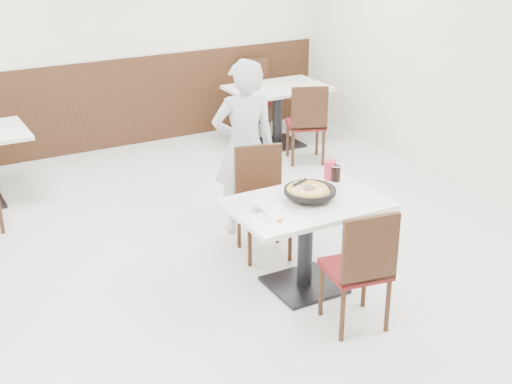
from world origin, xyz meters
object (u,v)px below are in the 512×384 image
chair_near (356,266)px  bg_chair_right_far (254,97)px  bg_table_right (277,116)px  bg_chair_right_near (306,122)px  pizza_pan (310,194)px  main_table (305,245)px  side_plate (271,216)px  cola_glass (336,174)px  chair_far (264,204)px  pizza (307,192)px  red_cup (330,170)px  diner_person (244,148)px

chair_near → bg_chair_right_far: bearing=79.6°
bg_table_right → bg_chair_right_near: bearing=-91.2°
bg_table_right → bg_chair_right_far: bg_chair_right_far is taller
chair_near → pizza_pan: size_ratio=2.90×
main_table → bg_table_right: (1.62, 3.18, 0.00)m
side_plate → cola_glass: size_ratio=1.43×
bg_table_right → chair_far: bearing=-122.7°
main_table → cola_glass: bearing=29.3°
pizza → chair_near: bearing=-90.4°
main_table → red_cup: 0.70m
main_table → bg_table_right: 3.57m
side_plate → diner_person: size_ratio=0.11×
chair_far → red_cup: (0.43, -0.35, 0.35)m
pizza → bg_table_right: size_ratio=0.29×
cola_glass → diner_person: (-0.36, 0.94, 0.00)m
chair_far → side_plate: size_ratio=5.10×
red_cup → pizza: bearing=-146.0°
diner_person → pizza_pan: bearing=98.9°
bg_table_right → bg_chair_right_far: bearing=91.3°
chair_near → pizza: bearing=98.9°
pizza_pan → bg_table_right: 3.54m
chair_near → side_plate: size_ratio=5.10×
bg_chair_right_near → chair_far: bearing=-109.4°
pizza_pan → diner_person: bearing=88.2°
main_table → side_plate: 0.55m
side_plate → bg_chair_right_near: (1.98, 2.61, -0.28)m
bg_table_right → bg_chair_right_far: size_ratio=1.26×
pizza_pan → side_plate: (-0.43, -0.14, -0.03)m
chair_near → chair_far: bearing=100.8°
pizza → side_plate: pizza is taller
pizza → side_plate: (-0.41, -0.16, -0.05)m
red_cup → bg_chair_right_near: 2.51m
bg_table_right → pizza_pan: bearing=-116.4°
pizza_pan → red_cup: size_ratio=2.05×
side_plate → bg_chair_right_near: 3.29m
chair_near → bg_chair_right_near: (1.57, 3.12, 0.00)m
main_table → red_cup: bearing=36.0°
cola_glass → bg_table_right: bearing=68.3°
chair_near → bg_chair_right_near: size_ratio=1.00×
chair_near → diner_person: diner_person is taller
side_plate → diner_person: (0.46, 1.30, 0.06)m
bg_table_right → bg_chair_right_near: bg_chair_right_near is taller
bg_chair_right_far → bg_chair_right_near: bearing=111.5°
chair_far → pizza_pan: size_ratio=2.90×
chair_far → bg_table_right: (1.62, 2.52, -0.10)m
chair_near → side_plate: (-0.41, 0.51, 0.28)m
main_table → pizza_pan: bearing=32.8°
chair_near → chair_far: (-0.03, 1.28, 0.00)m
chair_near → red_cup: (0.40, 0.93, 0.35)m
pizza → bg_chair_right_far: size_ratio=0.37×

